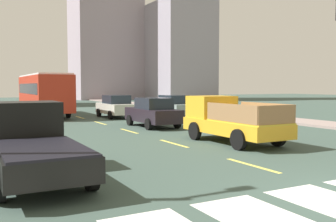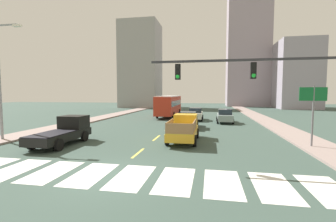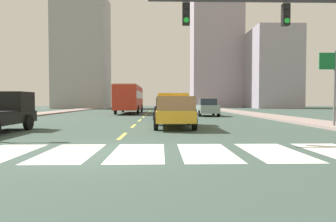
{
  "view_description": "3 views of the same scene",
  "coord_description": "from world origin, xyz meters",
  "px_view_note": "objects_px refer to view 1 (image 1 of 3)",
  "views": [
    {
      "loc": [
        -7.64,
        -4.96,
        2.43
      ],
      "look_at": [
        1.02,
        11.45,
        1.2
      ],
      "focal_mm": 40.79,
      "sensor_mm": 36.0,
      "label": 1
    },
    {
      "loc": [
        4.35,
        -9.51,
        3.67
      ],
      "look_at": [
        -0.52,
        17.15,
        1.64
      ],
      "focal_mm": 24.71,
      "sensor_mm": 36.0,
      "label": 2
    },
    {
      "loc": [
        1.64,
        -8.35,
        1.48
      ],
      "look_at": [
        1.99,
        6.43,
        0.98
      ],
      "focal_mm": 31.17,
      "sensor_mm": 36.0,
      "label": 3
    }
  ],
  "objects_px": {
    "city_bus": "(44,92)",
    "sedan_near_left": "(116,106)",
    "sedan_near_right": "(153,112)",
    "pickup_stakebed": "(228,120)",
    "pickup_dark": "(33,142)",
    "sedan_far": "(173,106)"
  },
  "relations": [
    {
      "from": "pickup_dark",
      "to": "city_bus",
      "type": "distance_m",
      "value": 21.68
    },
    {
      "from": "pickup_dark",
      "to": "sedan_far",
      "type": "relative_size",
      "value": 1.18
    },
    {
      "from": "sedan_near_right",
      "to": "pickup_dark",
      "type": "bearing_deg",
      "value": -130.48
    },
    {
      "from": "pickup_stakebed",
      "to": "sedan_near_left",
      "type": "relative_size",
      "value": 1.18
    },
    {
      "from": "sedan_far",
      "to": "sedan_near_right",
      "type": "height_order",
      "value": "same"
    },
    {
      "from": "city_bus",
      "to": "sedan_near_right",
      "type": "bearing_deg",
      "value": -69.02
    },
    {
      "from": "pickup_stakebed",
      "to": "city_bus",
      "type": "relative_size",
      "value": 0.48
    },
    {
      "from": "city_bus",
      "to": "pickup_stakebed",
      "type": "bearing_deg",
      "value": -75.18
    },
    {
      "from": "pickup_stakebed",
      "to": "sedan_near_left",
      "type": "xyz_separation_m",
      "value": [
        0.03,
        14.15,
        -0.08
      ]
    },
    {
      "from": "sedan_near_left",
      "to": "sedan_near_right",
      "type": "relative_size",
      "value": 1.0
    },
    {
      "from": "sedan_far",
      "to": "pickup_stakebed",
      "type": "bearing_deg",
      "value": -108.12
    },
    {
      "from": "pickup_stakebed",
      "to": "sedan_near_left",
      "type": "height_order",
      "value": "pickup_stakebed"
    },
    {
      "from": "pickup_dark",
      "to": "sedan_far",
      "type": "bearing_deg",
      "value": 47.68
    },
    {
      "from": "city_bus",
      "to": "sedan_near_right",
      "type": "xyz_separation_m",
      "value": [
        4.2,
        -11.63,
        -1.09
      ]
    },
    {
      "from": "pickup_stakebed",
      "to": "sedan_near_right",
      "type": "height_order",
      "value": "pickup_stakebed"
    },
    {
      "from": "city_bus",
      "to": "sedan_near_right",
      "type": "height_order",
      "value": "city_bus"
    },
    {
      "from": "pickup_stakebed",
      "to": "sedan_near_right",
      "type": "bearing_deg",
      "value": 91.14
    },
    {
      "from": "pickup_dark",
      "to": "sedan_far",
      "type": "xyz_separation_m",
      "value": [
        12.32,
        14.8,
        -0.06
      ]
    },
    {
      "from": "sedan_near_left",
      "to": "sedan_near_right",
      "type": "distance_m",
      "value": 7.29
    },
    {
      "from": "pickup_dark",
      "to": "sedan_far",
      "type": "height_order",
      "value": "pickup_dark"
    },
    {
      "from": "city_bus",
      "to": "sedan_far",
      "type": "distance_m",
      "value": 10.64
    },
    {
      "from": "city_bus",
      "to": "sedan_near_left",
      "type": "xyz_separation_m",
      "value": [
        4.55,
        -4.35,
        -1.09
      ]
    }
  ]
}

